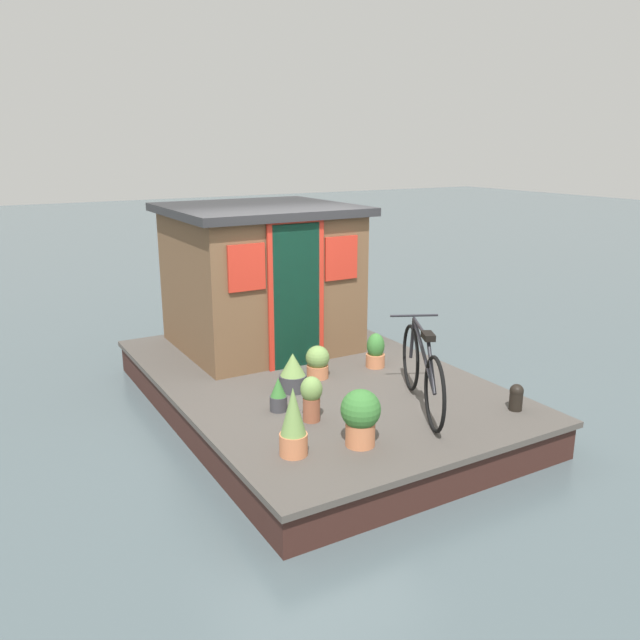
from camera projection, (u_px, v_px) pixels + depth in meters
ground_plane at (311, 407)px, 7.48m from camera, size 60.00×60.00×0.00m
houseboat_deck at (311, 391)px, 7.42m from camera, size 4.87×3.23×0.40m
houseboat_cabin at (260, 276)px, 8.23m from camera, size 2.13×2.24×1.82m
bicycle at (422, 371)px, 6.35m from camera, size 1.60×0.82×0.85m
potted_plant_sage at (278, 395)px, 6.34m from camera, size 0.17×0.17×0.34m
potted_plant_fern at (361, 415)px, 5.58m from camera, size 0.35×0.35×0.51m
potted_plant_geranium at (318, 362)px, 7.24m from camera, size 0.27×0.27×0.37m
potted_plant_ivy at (293, 373)px, 6.85m from camera, size 0.30×0.30×0.42m
potted_plant_rosemary at (376, 351)px, 7.59m from camera, size 0.22×0.22×0.41m
potted_plant_mint at (311, 397)px, 6.08m from camera, size 0.21×0.21×0.44m
potted_plant_lavender at (293, 423)px, 5.40m from camera, size 0.24×0.24×0.61m
mooring_bollard at (516, 396)px, 6.36m from camera, size 0.14×0.14×0.27m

